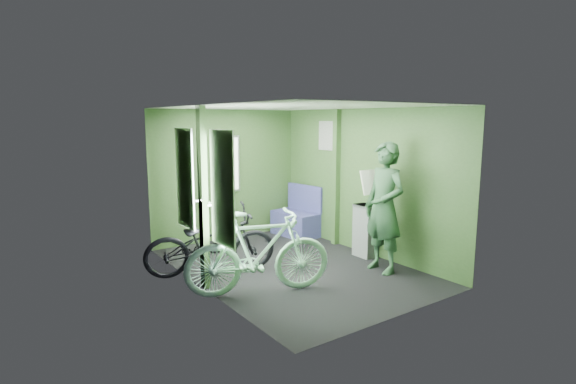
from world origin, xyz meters
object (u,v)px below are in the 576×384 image
bicycle_mint (259,295)px  passenger (384,208)px  waste_box (366,231)px  bench_seat (297,221)px  bicycle_black (212,275)px

bicycle_mint → passenger: size_ratio=0.98×
waste_box → passenger: bearing=-114.7°
waste_box → bench_seat: (-0.11, 1.67, -0.14)m
bicycle_mint → waste_box: 2.27m
bicycle_black → waste_box: waste_box is taller
bicycle_mint → passenger: passenger is taller
waste_box → bicycle_mint: bearing=-169.8°
bicycle_black → bicycle_mint: bicycle_mint is taller
bench_seat → bicycle_black: bearing=-160.6°
bicycle_black → bicycle_mint: (0.17, -0.98, 0.00)m
bicycle_black → passenger: size_ratio=0.98×
passenger → bench_seat: passenger is taller
passenger → bicycle_black: bearing=-118.1°
bicycle_mint → bicycle_black: bearing=29.1°
bicycle_black → bench_seat: size_ratio=1.94×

